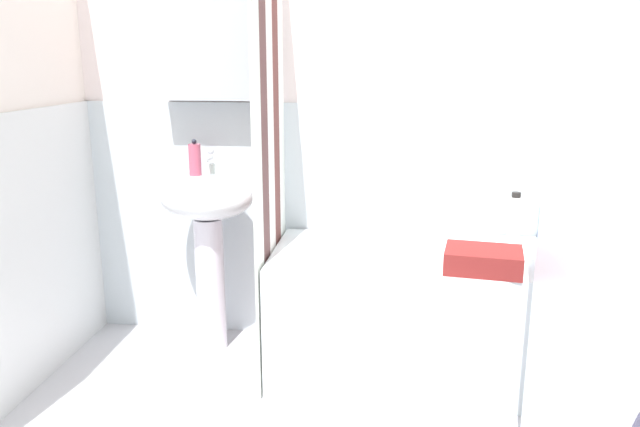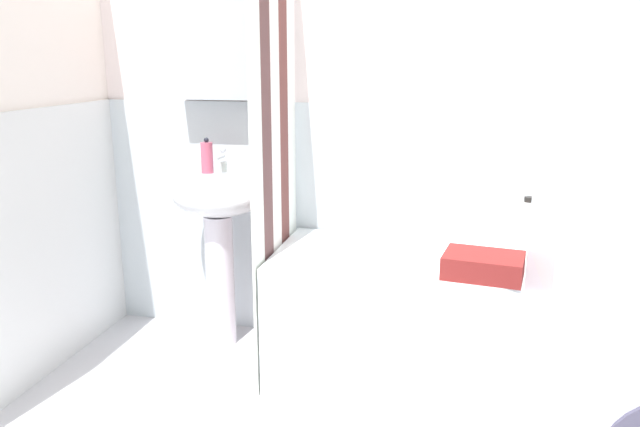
{
  "view_description": "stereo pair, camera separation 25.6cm",
  "coord_description": "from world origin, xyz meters",
  "px_view_note": "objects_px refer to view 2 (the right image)",
  "views": [
    {
      "loc": [
        0.0,
        -1.77,
        1.42
      ],
      "look_at": [
        -0.29,
        0.7,
        0.79
      ],
      "focal_mm": 35.11,
      "sensor_mm": 36.0,
      "label": 1
    },
    {
      "loc": [
        0.26,
        -1.73,
        1.42
      ],
      "look_at": [
        -0.29,
        0.7,
        0.79
      ],
      "focal_mm": 35.11,
      "sensor_mm": 36.0,
      "label": 2
    }
  ],
  "objects_px": {
    "bathtub": "(452,320)",
    "shampoo_bottle": "(527,222)",
    "sink": "(218,222)",
    "lotion_bottle": "(559,230)",
    "body_wash_bottle": "(594,234)",
    "towel_folded": "(483,265)",
    "soap_dispenser": "(207,157)",
    "conditioner_bottle": "(615,236)"
  },
  "relations": [
    {
      "from": "bathtub",
      "to": "shampoo_bottle",
      "type": "height_order",
      "value": "shampoo_bottle"
    },
    {
      "from": "sink",
      "to": "lotion_bottle",
      "type": "xyz_separation_m",
      "value": [
        1.58,
        0.11,
        0.03
      ]
    },
    {
      "from": "bathtub",
      "to": "body_wash_bottle",
      "type": "height_order",
      "value": "body_wash_bottle"
    },
    {
      "from": "body_wash_bottle",
      "to": "towel_folded",
      "type": "distance_m",
      "value": 0.65
    },
    {
      "from": "sink",
      "to": "soap_dispenser",
      "type": "relative_size",
      "value": 4.99
    },
    {
      "from": "soap_dispenser",
      "to": "towel_folded",
      "type": "height_order",
      "value": "soap_dispenser"
    },
    {
      "from": "soap_dispenser",
      "to": "conditioner_bottle",
      "type": "xyz_separation_m",
      "value": [
        1.89,
        0.06,
        -0.29
      ]
    },
    {
      "from": "conditioner_bottle",
      "to": "body_wash_bottle",
      "type": "xyz_separation_m",
      "value": [
        -0.09,
        -0.02,
        0.01
      ]
    },
    {
      "from": "sink",
      "to": "lotion_bottle",
      "type": "bearing_deg",
      "value": 4.15
    },
    {
      "from": "sink",
      "to": "towel_folded",
      "type": "bearing_deg",
      "value": -15.31
    },
    {
      "from": "sink",
      "to": "body_wash_bottle",
      "type": "distance_m",
      "value": 1.73
    },
    {
      "from": "lotion_bottle",
      "to": "towel_folded",
      "type": "relative_size",
      "value": 0.61
    },
    {
      "from": "bathtub",
      "to": "conditioner_bottle",
      "type": "xyz_separation_m",
      "value": [
        0.68,
        0.25,
        0.36
      ]
    },
    {
      "from": "towel_folded",
      "to": "conditioner_bottle",
      "type": "bearing_deg",
      "value": 38.33
    },
    {
      "from": "conditioner_bottle",
      "to": "body_wash_bottle",
      "type": "height_order",
      "value": "body_wash_bottle"
    },
    {
      "from": "towel_folded",
      "to": "shampoo_bottle",
      "type": "bearing_deg",
      "value": 66.98
    },
    {
      "from": "conditioner_bottle",
      "to": "body_wash_bottle",
      "type": "distance_m",
      "value": 0.1
    },
    {
      "from": "bathtub",
      "to": "sink",
      "type": "bearing_deg",
      "value": 173.14
    },
    {
      "from": "conditioner_bottle",
      "to": "shampoo_bottle",
      "type": "distance_m",
      "value": 0.38
    },
    {
      "from": "shampoo_bottle",
      "to": "lotion_bottle",
      "type": "bearing_deg",
      "value": -8.11
    },
    {
      "from": "lotion_bottle",
      "to": "towel_folded",
      "type": "height_order",
      "value": "lotion_bottle"
    },
    {
      "from": "soap_dispenser",
      "to": "lotion_bottle",
      "type": "xyz_separation_m",
      "value": [
        1.65,
        0.06,
        -0.28
      ]
    },
    {
      "from": "soap_dispenser",
      "to": "shampoo_bottle",
      "type": "distance_m",
      "value": 1.54
    },
    {
      "from": "bathtub",
      "to": "lotion_bottle",
      "type": "xyz_separation_m",
      "value": [
        0.45,
        0.25,
        0.37
      ]
    },
    {
      "from": "conditioner_bottle",
      "to": "towel_folded",
      "type": "bearing_deg",
      "value": -141.67
    },
    {
      "from": "sink",
      "to": "body_wash_bottle",
      "type": "height_order",
      "value": "sink"
    },
    {
      "from": "conditioner_bottle",
      "to": "shampoo_bottle",
      "type": "bearing_deg",
      "value": 176.94
    },
    {
      "from": "sink",
      "to": "shampoo_bottle",
      "type": "bearing_deg",
      "value": 5.3
    },
    {
      "from": "bathtub",
      "to": "soap_dispenser",
      "type": "bearing_deg",
      "value": 170.79
    },
    {
      "from": "bathtub",
      "to": "lotion_bottle",
      "type": "relative_size",
      "value": 8.49
    },
    {
      "from": "sink",
      "to": "shampoo_bottle",
      "type": "xyz_separation_m",
      "value": [
        1.45,
        0.13,
        0.05
      ]
    },
    {
      "from": "bathtub",
      "to": "conditioner_bottle",
      "type": "height_order",
      "value": "conditioner_bottle"
    },
    {
      "from": "conditioner_bottle",
      "to": "sink",
      "type": "bearing_deg",
      "value": -176.41
    },
    {
      "from": "soap_dispenser",
      "to": "bathtub",
      "type": "height_order",
      "value": "soap_dispenser"
    },
    {
      "from": "soap_dispenser",
      "to": "towel_folded",
      "type": "bearing_deg",
      "value": -16.93
    },
    {
      "from": "lotion_bottle",
      "to": "bathtub",
      "type": "bearing_deg",
      "value": -150.64
    },
    {
      "from": "sink",
      "to": "lotion_bottle",
      "type": "height_order",
      "value": "sink"
    },
    {
      "from": "soap_dispenser",
      "to": "lotion_bottle",
      "type": "relative_size",
      "value": 0.94
    },
    {
      "from": "bathtub",
      "to": "lotion_bottle",
      "type": "bearing_deg",
      "value": 29.36
    },
    {
      "from": "conditioner_bottle",
      "to": "lotion_bottle",
      "type": "relative_size",
      "value": 0.83
    },
    {
      "from": "body_wash_bottle",
      "to": "lotion_bottle",
      "type": "distance_m",
      "value": 0.15
    },
    {
      "from": "body_wash_bottle",
      "to": "towel_folded",
      "type": "xyz_separation_m",
      "value": [
        -0.48,
        -0.44,
        -0.03
      ]
    }
  ]
}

